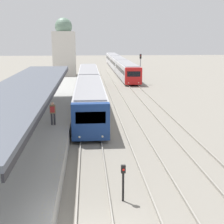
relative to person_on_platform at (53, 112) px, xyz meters
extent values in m
cube|color=yellow|center=(0.95, -12.08, -0.99)|extent=(0.50, 80.00, 0.01)
cube|color=#4C515B|center=(-1.53, -1.26, 2.03)|extent=(4.00, 26.85, 0.20)
cube|color=black|center=(0.43, -1.26, 1.81)|extent=(0.08, 26.85, 0.24)
cylinder|color=#47474C|center=(-1.53, -1.26, 0.47)|extent=(0.16, 0.16, 2.92)
cylinder|color=#47474C|center=(-1.53, 9.48, 0.47)|extent=(0.16, 0.16, 2.92)
cylinder|color=#2D2D33|center=(-0.10, 0.04, -0.56)|extent=(0.14, 0.14, 0.85)
cylinder|color=#2D2D33|center=(0.10, 0.04, -0.56)|extent=(0.14, 0.14, 0.85)
cube|color=olive|center=(0.00, 0.04, 0.16)|extent=(0.40, 0.22, 0.60)
sphere|color=tan|center=(0.00, 0.04, 0.57)|extent=(0.22, 0.22, 0.22)
cube|color=#B22828|center=(0.00, -0.16, 0.18)|extent=(0.30, 0.18, 0.40)
cube|color=navy|center=(2.67, -1.23, -0.46)|extent=(2.61, 0.70, 2.56)
cube|color=black|center=(2.67, -1.56, -0.10)|extent=(2.04, 0.04, 0.82)
sphere|color=#EFEACC|center=(1.89, -1.57, -1.44)|extent=(0.16, 0.16, 0.16)
sphere|color=#EFEACC|center=(3.45, -1.57, -1.44)|extent=(0.16, 0.16, 0.16)
cube|color=#B7B7BC|center=(2.67, 6.76, -0.46)|extent=(2.61, 15.29, 2.56)
cube|color=gray|center=(2.67, 6.76, 0.88)|extent=(2.30, 14.98, 0.12)
cube|color=black|center=(2.67, 6.76, -0.18)|extent=(2.63, 14.07, 0.67)
cylinder|color=black|center=(1.56, 1.79, -1.66)|extent=(0.12, 0.70, 0.70)
cylinder|color=black|center=(3.78, 1.79, -1.66)|extent=(0.12, 0.70, 0.70)
cylinder|color=black|center=(1.56, 11.73, -1.66)|extent=(0.12, 0.70, 0.70)
cylinder|color=black|center=(3.78, 11.73, -1.66)|extent=(0.12, 0.70, 0.70)
cube|color=#B7B7BC|center=(2.67, 22.40, -0.46)|extent=(2.61, 15.29, 2.56)
cube|color=gray|center=(2.67, 22.40, 0.88)|extent=(2.30, 14.98, 0.12)
cube|color=black|center=(2.67, 22.40, -0.18)|extent=(2.63, 14.07, 0.67)
cylinder|color=black|center=(1.56, 17.43, -1.66)|extent=(0.12, 0.70, 0.70)
cylinder|color=black|center=(3.78, 17.43, -1.66)|extent=(0.12, 0.70, 0.70)
cylinder|color=black|center=(1.56, 27.37, -1.66)|extent=(0.12, 0.70, 0.70)
cylinder|color=black|center=(3.78, 27.37, -1.66)|extent=(0.12, 0.70, 0.70)
cube|color=red|center=(9.36, 24.27, -0.49)|extent=(2.53, 0.70, 2.51)
cube|color=black|center=(9.36, 23.94, -0.13)|extent=(1.97, 0.04, 0.80)
sphere|color=#EFEACC|center=(8.60, 23.93, -1.44)|extent=(0.16, 0.16, 0.16)
sphere|color=#EFEACC|center=(10.12, 23.93, -1.44)|extent=(0.16, 0.16, 0.16)
cube|color=silver|center=(9.36, 32.10, -0.49)|extent=(2.53, 14.95, 2.51)
cube|color=gray|center=(9.36, 32.10, 0.83)|extent=(2.23, 14.65, 0.12)
cube|color=black|center=(9.36, 32.10, -0.21)|extent=(2.55, 13.75, 0.65)
cylinder|color=black|center=(8.28, 27.24, -1.66)|extent=(0.12, 0.70, 0.70)
cylinder|color=black|center=(10.43, 27.24, -1.66)|extent=(0.12, 0.70, 0.70)
cylinder|color=black|center=(8.28, 36.95, -1.66)|extent=(0.12, 0.70, 0.70)
cylinder|color=black|center=(10.43, 36.95, -1.66)|extent=(0.12, 0.70, 0.70)
cube|color=silver|center=(9.36, 47.39, -0.49)|extent=(2.53, 14.95, 2.51)
cube|color=gray|center=(9.36, 47.39, 0.83)|extent=(2.23, 14.65, 0.12)
cube|color=black|center=(9.36, 47.39, -0.21)|extent=(2.55, 13.75, 0.65)
cylinder|color=black|center=(8.28, 42.53, -1.66)|extent=(0.12, 0.70, 0.70)
cylinder|color=black|center=(10.43, 42.53, -1.66)|extent=(0.12, 0.70, 0.70)
cylinder|color=black|center=(8.28, 52.25, -1.66)|extent=(0.12, 0.70, 0.70)
cylinder|color=black|center=(10.43, 52.25, -1.66)|extent=(0.12, 0.70, 0.70)
cube|color=silver|center=(9.36, 62.69, -0.49)|extent=(2.53, 14.95, 2.51)
cube|color=gray|center=(9.36, 62.69, 0.83)|extent=(2.23, 14.65, 0.12)
cube|color=black|center=(9.36, 62.69, -0.21)|extent=(2.55, 13.75, 0.65)
cylinder|color=black|center=(8.28, 57.83, -1.66)|extent=(0.12, 0.70, 0.70)
cylinder|color=black|center=(10.43, 57.83, -1.66)|extent=(0.12, 0.70, 0.70)
cylinder|color=black|center=(8.28, 67.55, -1.66)|extent=(0.12, 0.70, 0.70)
cylinder|color=black|center=(10.43, 67.55, -1.66)|extent=(0.12, 0.70, 0.70)
cylinder|color=black|center=(4.00, -9.23, -1.33)|extent=(0.10, 0.10, 1.36)
cube|color=black|center=(4.00, -9.23, -0.47)|extent=(0.20, 0.14, 0.36)
sphere|color=red|center=(4.00, -9.32, -0.47)|extent=(0.11, 0.11, 0.11)
cylinder|color=gray|center=(10.77, 26.65, 0.31)|extent=(0.14, 0.14, 4.64)
cube|color=black|center=(10.77, 26.65, 2.28)|extent=(0.28, 0.20, 0.70)
sphere|color=red|center=(10.77, 26.53, 2.42)|extent=(0.14, 0.14, 0.14)
cube|color=silver|center=(-1.79, 39.11, 2.12)|extent=(4.18, 4.18, 8.26)
sphere|color=slate|center=(-1.79, 39.11, 7.14)|extent=(3.22, 3.22, 3.22)
camera|label=1|loc=(2.51, -21.79, 5.11)|focal=50.00mm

